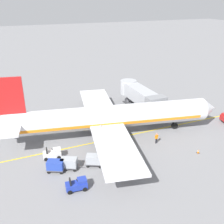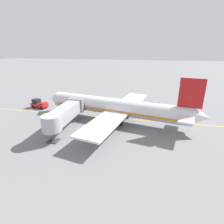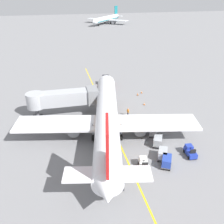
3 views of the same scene
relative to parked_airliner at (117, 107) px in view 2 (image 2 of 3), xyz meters
name	(u,v)px [view 2 (image 2 of 3)]	position (x,y,z in m)	size (l,w,h in m)	color
ground_plane	(123,119)	(1.41, -1.29, -3.19)	(400.00, 400.00, 0.00)	slate
gate_lead_in_line	(123,119)	(1.41, -1.29, -3.18)	(0.24, 80.00, 0.01)	gold
parked_airliner	(117,107)	(0.00, 0.00, 0.00)	(30.43, 37.13, 10.63)	silver
jet_bridge	(65,113)	(-6.68, 9.30, 0.27)	(13.52, 3.50, 4.98)	#A8AAAF
pushback_tractor	(39,104)	(4.46, 22.73, -2.09)	(2.93, 4.71, 2.40)	#B21E1E
baggage_tug_lead	(155,106)	(10.91, -8.59, -2.47)	(1.50, 2.60, 1.62)	#1E339E
baggage_tug_trailing	(161,116)	(3.14, -9.87, -2.47)	(1.63, 2.66, 1.62)	silver
baggage_cart_front	(130,107)	(7.64, -2.15, -2.24)	(2.17, 2.89, 1.58)	#4C4C51
baggage_cart_second_in_train	(141,108)	(7.12, -5.12, -2.24)	(2.17, 2.89, 1.58)	#4C4C51
baggage_cart_third_in_train	(155,110)	(6.55, -8.43, -2.24)	(2.17, 2.89, 1.58)	#4C4C51
baggage_cart_tail_end	(162,111)	(6.39, -10.17, -2.24)	(2.17, 2.89, 1.58)	#4C4C51
ground_crew_wing_walker	(99,108)	(5.35, 5.67, -2.23)	(0.30, 0.73, 1.69)	#232328
safety_cone_nose_left	(73,101)	(11.77, 16.11, -2.90)	(0.36, 0.36, 0.59)	black
safety_cone_nose_right	(74,102)	(10.45, 15.08, -2.90)	(0.36, 0.36, 0.59)	black
safety_cone_wing_tip	(91,104)	(10.18, 9.79, -2.90)	(0.36, 0.36, 0.59)	black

